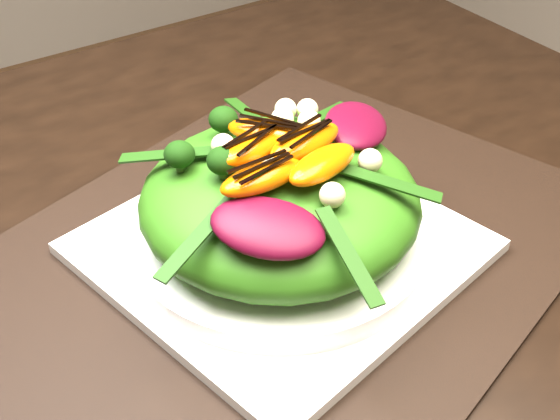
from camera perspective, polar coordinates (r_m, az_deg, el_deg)
placemat at (r=0.61m, az=0.00°, el=-3.32°), size 0.60×0.52×0.00m
plate_base at (r=0.60m, az=0.00°, el=-2.82°), size 0.31×0.31×0.01m
salad_bowl at (r=0.60m, az=0.00°, el=-1.81°), size 0.27×0.27×0.02m
lettuce_mound at (r=0.57m, az=0.00°, el=0.78°), size 0.27×0.27×0.07m
radicchio_leaf at (r=0.61m, az=5.80°, el=6.46°), size 0.09×0.09×0.02m
orange_segment at (r=0.55m, az=-0.73°, el=4.87°), size 0.07×0.04×0.02m
broccoli_floret at (r=0.53m, az=-6.30°, el=3.44°), size 0.04×0.04×0.03m
macadamia_nut at (r=0.53m, az=4.81°, el=2.30°), size 0.02×0.02×0.02m
balsamic_drizzle at (r=0.55m, az=-0.74°, el=5.72°), size 0.05×0.01×0.00m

